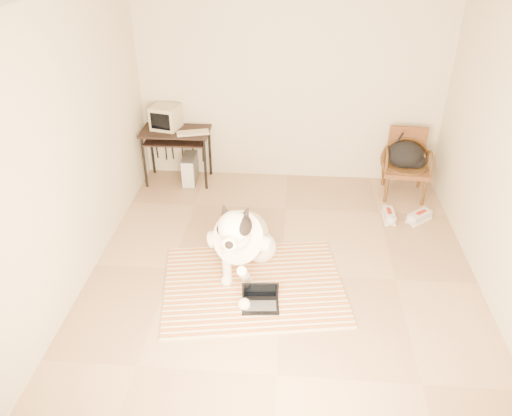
# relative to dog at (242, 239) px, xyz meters

# --- Properties ---
(floor) EXTENTS (4.50, 4.50, 0.00)m
(floor) POSITION_rel_dog_xyz_m (0.42, -0.04, -0.39)
(floor) COLOR tan
(floor) RESTS_ON ground
(wall_back) EXTENTS (4.50, 0.00, 4.50)m
(wall_back) POSITION_rel_dog_xyz_m (0.42, 2.21, 0.96)
(wall_back) COLOR beige
(wall_back) RESTS_ON floor
(wall_front) EXTENTS (4.50, 0.00, 4.50)m
(wall_front) POSITION_rel_dog_xyz_m (0.42, -2.29, 0.96)
(wall_front) COLOR beige
(wall_front) RESTS_ON floor
(wall_left) EXTENTS (0.00, 4.50, 4.50)m
(wall_left) POSITION_rel_dog_xyz_m (-1.58, -0.04, 0.96)
(wall_left) COLOR beige
(wall_left) RESTS_ON floor
(rug) EXTENTS (1.99, 1.64, 0.02)m
(rug) POSITION_rel_dog_xyz_m (0.14, -0.25, -0.38)
(rug) COLOR #D36023
(rug) RESTS_ON floor
(dog) EXTENTS (0.66, 1.38, 0.99)m
(dog) POSITION_rel_dog_xyz_m (0.00, 0.00, 0.00)
(dog) COLOR white
(dog) RESTS_ON rug
(laptop) EXTENTS (0.37, 0.28, 0.25)m
(laptop) POSITION_rel_dog_xyz_m (0.23, -0.54, -0.31)
(laptop) COLOR black
(laptop) RESTS_ON rug
(computer_desk) EXTENTS (0.90, 0.51, 0.75)m
(computer_desk) POSITION_rel_dog_xyz_m (-1.08, 1.92, 0.25)
(computer_desk) COLOR black
(computer_desk) RESTS_ON floor
(crt_monitor) EXTENTS (0.41, 0.39, 0.31)m
(crt_monitor) POSITION_rel_dog_xyz_m (-1.21, 1.99, 0.51)
(crt_monitor) COLOR tan
(crt_monitor) RESTS_ON computer_desk
(desk_keyboard) EXTENTS (0.44, 0.26, 0.03)m
(desk_keyboard) POSITION_rel_dog_xyz_m (-0.83, 1.83, 0.37)
(desk_keyboard) COLOR tan
(desk_keyboard) RESTS_ON computer_desk
(pc_tower) EXTENTS (0.19, 0.42, 0.39)m
(pc_tower) POSITION_rel_dog_xyz_m (-0.92, 1.90, -0.20)
(pc_tower) COLOR #48484A
(pc_tower) RESTS_ON floor
(rattan_chair) EXTENTS (0.61, 0.59, 0.86)m
(rattan_chair) POSITION_rel_dog_xyz_m (1.96, 1.83, 0.04)
(rattan_chair) COLOR brown
(rattan_chair) RESTS_ON floor
(backpack) EXTENTS (0.50, 0.39, 0.35)m
(backpack) POSITION_rel_dog_xyz_m (1.94, 1.79, 0.16)
(backpack) COLOR black
(backpack) RESTS_ON rattan_chair
(sneaker_left) EXTENTS (0.13, 0.32, 0.11)m
(sneaker_left) POSITION_rel_dog_xyz_m (1.69, 1.13, -0.34)
(sneaker_left) COLOR white
(sneaker_left) RESTS_ON floor
(sneaker_right) EXTENTS (0.34, 0.32, 0.12)m
(sneaker_right) POSITION_rel_dog_xyz_m (2.05, 1.12, -0.34)
(sneaker_right) COLOR white
(sneaker_right) RESTS_ON floor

